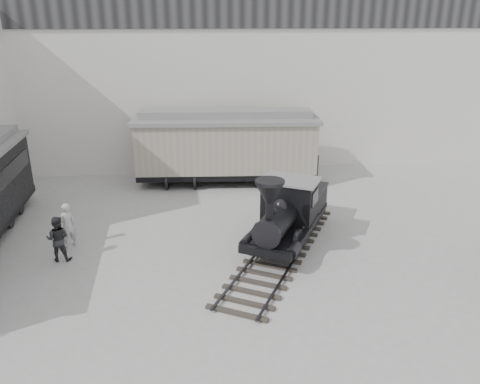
{
  "coord_description": "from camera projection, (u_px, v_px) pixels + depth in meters",
  "views": [
    {
      "loc": [
        -2.54,
        -12.89,
        8.44
      ],
      "look_at": [
        -0.1,
        4.42,
        2.0
      ],
      "focal_mm": 35.0,
      "sensor_mm": 36.0,
      "label": 1
    }
  ],
  "objects": [
    {
      "name": "visitor_b",
      "position": [
        58.0,
        239.0,
        17.21
      ],
      "size": [
        0.9,
        0.72,
        1.75
      ],
      "primitive_type": "imported",
      "rotation": [
        0.0,
        0.0,
        3.07
      ],
      "color": "#262729",
      "rests_on": "ground"
    },
    {
      "name": "locomotive",
      "position": [
        287.0,
        216.0,
        18.32
      ],
      "size": [
        6.46,
        9.13,
        3.31
      ],
      "rotation": [
        0.0,
        0.0,
        -0.53
      ],
      "color": "#312B26",
      "rests_on": "ground"
    },
    {
      "name": "boxcar",
      "position": [
        226.0,
        145.0,
        25.18
      ],
      "size": [
        10.03,
        3.99,
        4.0
      ],
      "rotation": [
        0.0,
        0.0,
        -0.1
      ],
      "color": "black",
      "rests_on": "ground"
    },
    {
      "name": "ground",
      "position": [
        262.0,
        296.0,
        15.22
      ],
      "size": [
        90.0,
        90.0,
        0.0
      ],
      "primitive_type": "plane",
      "color": "#9E9E9B"
    },
    {
      "name": "north_wall",
      "position": [
        216.0,
        73.0,
        27.23
      ],
      "size": [
        34.0,
        2.51,
        11.0
      ],
      "color": "silver",
      "rests_on": "ground"
    },
    {
      "name": "visitor_a",
      "position": [
        67.0,
        225.0,
        18.21
      ],
      "size": [
        0.8,
        0.77,
        1.84
      ],
      "primitive_type": "imported",
      "rotation": [
        0.0,
        0.0,
        3.83
      ],
      "color": "#B7B7B7",
      "rests_on": "ground"
    }
  ]
}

